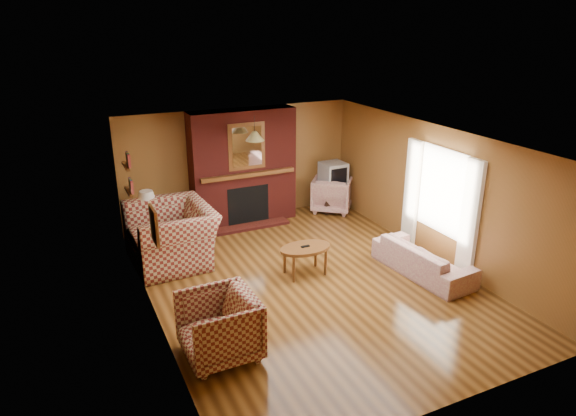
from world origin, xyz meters
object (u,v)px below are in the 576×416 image
coffee_table (305,250)px  floral_sofa (423,259)px  plaid_armchair (219,327)px  table_lamp (147,205)px  side_table (150,235)px  crt_tv (333,173)px  plaid_loveseat (171,235)px  floral_armchair (332,194)px  tv_stand (332,197)px  fireplace (243,168)px

coffee_table → floral_sofa: bearing=-24.5°
plaid_armchair → table_lamp: size_ratio=1.53×
side_table → table_lamp: table_lamp is taller
table_lamp → crt_tv: 4.16m
floral_sofa → crt_tv: 3.41m
table_lamp → plaid_loveseat: bearing=-71.1°
floral_armchair → side_table: 4.14m
plaid_loveseat → tv_stand: 4.05m
fireplace → plaid_loveseat: bearing=-145.6°
floral_armchair → table_lamp: table_lamp is taller
tv_stand → crt_tv: (0.00, -0.01, 0.56)m
floral_sofa → coffee_table: size_ratio=2.07×
crt_tv → floral_armchair: bearing=-141.1°
floral_sofa → side_table: size_ratio=3.48×
plaid_armchair → crt_tv: 5.72m
plaid_loveseat → side_table: size_ratio=2.98×
floral_sofa → table_lamp: 5.04m
plaid_armchair → side_table: plaid_armchair is taller
tv_stand → table_lamp: bearing=-171.7°
plaid_loveseat → coffee_table: 2.40m
fireplace → plaid_armchair: bearing=-114.6°
floral_armchair → crt_tv: 0.48m
tv_stand → side_table: bearing=-171.7°
floral_sofa → coffee_table: (-1.83, 0.83, 0.17)m
fireplace → floral_sofa: 4.12m
plaid_armchair → floral_sofa: (3.85, 0.71, -0.16)m
plaid_loveseat → side_table: (-0.25, 0.73, -0.25)m
fireplace → plaid_loveseat: fireplace is taller
plaid_loveseat → side_table: bearing=-163.5°
floral_sofa → table_lamp: size_ratio=3.01×
floral_armchair → plaid_armchair: bearing=84.0°
fireplace → tv_stand: 2.23m
plaid_armchair → floral_armchair: size_ratio=1.10×
floral_armchair → side_table: (-4.13, -0.33, -0.12)m
plaid_loveseat → plaid_armchair: 2.99m
floral_armchair → tv_stand: bearing=-95.4°
plaid_armchair → table_lamp: table_lamp is taller
floral_sofa → coffee_table: bearing=60.2°
floral_sofa → tv_stand: bearing=-7.8°
table_lamp → tv_stand: bearing=4.8°
coffee_table → crt_tv: crt_tv is taller
plaid_loveseat → tv_stand: size_ratio=2.50×
plaid_loveseat → floral_sofa: bearing=56.3°
plaid_armchair → floral_sofa: bearing=99.4°
crt_tv → tv_stand: bearing=90.0°
side_table → tv_stand: size_ratio=0.84×
table_lamp → floral_armchair: bearing=4.5°
plaid_loveseat → tv_stand: (3.90, 1.08, -0.20)m
plaid_armchair → table_lamp: (-0.15, 3.72, 0.45)m
side_table → table_lamp: 0.61m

